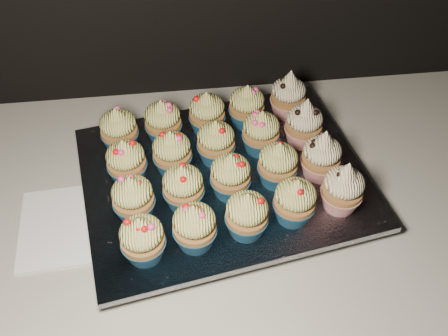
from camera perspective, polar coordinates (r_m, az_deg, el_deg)
name	(u,v)px	position (r m, az deg, el deg)	size (l,w,h in m)	color
cabinet	(187,333)	(1.22, -4.23, -18.28)	(2.40, 0.60, 0.86)	black
worktop	(172,216)	(0.83, -5.92, -5.42)	(2.44, 0.64, 0.04)	beige
napkin	(70,225)	(0.83, -17.16, -6.21)	(0.16, 0.16, 0.00)	white
baking_tray	(224,184)	(0.83, 0.00, -1.82)	(0.41, 0.32, 0.02)	black
foil_lining	(224,177)	(0.82, 0.00, -1.04)	(0.45, 0.35, 0.01)	silver
cupcake_0	(143,239)	(0.70, -9.30, -8.00)	(0.06, 0.06, 0.08)	navy
cupcake_1	(195,226)	(0.70, -3.38, -6.68)	(0.06, 0.06, 0.08)	navy
cupcake_2	(247,215)	(0.71, 2.63, -5.35)	(0.06, 0.06, 0.08)	navy
cupcake_3	(295,201)	(0.74, 8.09, -3.74)	(0.06, 0.06, 0.08)	navy
cupcake_4	(343,188)	(0.76, 13.44, -2.26)	(0.06, 0.06, 0.10)	#AF181B
cupcake_5	(133,198)	(0.74, -10.34, -3.40)	(0.06, 0.06, 0.08)	navy
cupcake_6	(183,187)	(0.75, -4.68, -2.19)	(0.06, 0.06, 0.08)	navy
cupcake_7	(230,176)	(0.76, 0.75, -0.90)	(0.06, 0.06, 0.08)	navy
cupcake_8	(278,164)	(0.78, 6.16, 0.43)	(0.06, 0.06, 0.08)	navy
cupcake_9	(321,156)	(0.80, 11.07, 1.33)	(0.06, 0.06, 0.10)	#AF181B
cupcake_10	(126,162)	(0.80, -11.10, 0.72)	(0.06, 0.06, 0.08)	navy
cupcake_11	(172,153)	(0.80, -5.95, 1.75)	(0.06, 0.06, 0.08)	navy
cupcake_12	(216,142)	(0.81, -0.92, 2.96)	(0.06, 0.06, 0.08)	navy
cupcake_13	(261,132)	(0.83, 4.24, 4.07)	(0.06, 0.06, 0.08)	navy
cupcake_14	(304,124)	(0.85, 9.13, 4.99)	(0.06, 0.06, 0.10)	#AF181B
cupcake_15	(119,130)	(0.85, -11.91, 4.30)	(0.06, 0.06, 0.08)	navy
cupcake_16	(163,122)	(0.85, -6.98, 5.29)	(0.06, 0.06, 0.08)	navy
cupcake_17	(207,114)	(0.86, -1.95, 6.24)	(0.06, 0.06, 0.08)	navy
cupcake_18	(247,106)	(0.88, 2.62, 7.04)	(0.06, 0.06, 0.08)	navy
cupcake_19	(288,96)	(0.90, 7.36, 8.21)	(0.06, 0.06, 0.10)	#AF181B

